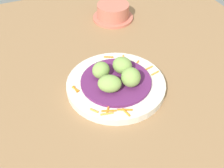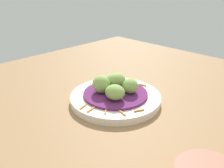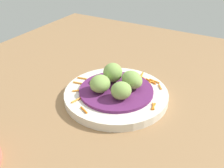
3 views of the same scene
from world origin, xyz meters
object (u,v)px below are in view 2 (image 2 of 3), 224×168
(guac_scoop_left, at_px, (101,84))
(guac_scoop_back, at_px, (116,80))
(main_plate, at_px, (115,98))
(guac_scoop_center, at_px, (115,92))
(guac_scoop_right, at_px, (130,86))

(guac_scoop_left, xyz_separation_m, guac_scoop_back, (-0.00, -0.05, -0.00))
(main_plate, relative_size, guac_scoop_left, 5.15)
(guac_scoop_center, bearing_deg, guac_scoop_back, -48.02)
(main_plate, xyz_separation_m, guac_scoop_left, (0.03, 0.03, 0.04))
(main_plate, bearing_deg, guac_scoop_right, -138.02)
(main_plate, relative_size, guac_scoop_center, 4.78)
(main_plate, height_order, guac_scoop_back, guac_scoop_back)
(guac_scoop_center, bearing_deg, guac_scoop_right, -93.02)
(guac_scoop_center, relative_size, guac_scoop_back, 0.92)
(guac_scoop_right, xyz_separation_m, guac_scoop_back, (0.05, -0.00, 0.00))
(main_plate, xyz_separation_m, guac_scoop_back, (0.03, -0.03, 0.04))
(main_plate, height_order, guac_scoop_center, guac_scoop_center)
(guac_scoop_left, distance_m, guac_scoop_center, 0.05)
(guac_scoop_left, height_order, guac_scoop_back, guac_scoop_left)
(guac_scoop_left, bearing_deg, guac_scoop_back, -93.02)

